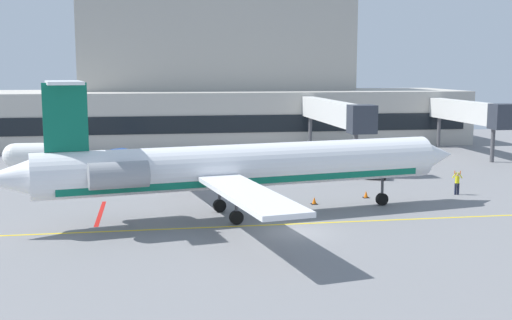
{
  "coord_description": "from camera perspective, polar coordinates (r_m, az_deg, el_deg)",
  "views": [
    {
      "loc": [
        -8.75,
        -37.86,
        10.08
      ],
      "look_at": [
        -0.69,
        10.57,
        3.0
      ],
      "focal_mm": 45.12,
      "sensor_mm": 36.0,
      "label": 1
    }
  ],
  "objects": [
    {
      "name": "belt_loader",
      "position": [
        58.38,
        -5.57,
        -0.75
      ],
      "size": [
        3.66,
        3.85,
        2.29
      ],
      "color": "silver",
      "rests_on": "ground"
    },
    {
      "name": "ground",
      "position": [
        40.16,
        3.47,
        -6.42
      ],
      "size": [
        120.0,
        120.0,
        0.11
      ],
      "color": "slate"
    },
    {
      "name": "pushback_tractor",
      "position": [
        62.14,
        -11.62,
        -0.32
      ],
      "size": [
        3.21,
        3.59,
        2.39
      ],
      "color": "#1E4CB2",
      "rests_on": "ground"
    },
    {
      "name": "baggage_tug",
      "position": [
        60.47,
        10.65,
        -0.63
      ],
      "size": [
        2.83,
        3.51,
        2.1
      ],
      "color": "silver",
      "rests_on": "ground"
    },
    {
      "name": "marshaller",
      "position": [
        53.75,
        17.4,
        -1.92
      ],
      "size": [
        0.82,
        0.34,
        1.93
      ],
      "color": "#191E33",
      "rests_on": "ground"
    },
    {
      "name": "jet_bridge_west",
      "position": [
        69.16,
        6.94,
        4.15
      ],
      "size": [
        2.4,
        21.82,
        6.65
      ],
      "color": "silver",
      "rests_on": "ground"
    },
    {
      "name": "regional_jet",
      "position": [
        43.23,
        -1.56,
        -0.59
      ],
      "size": [
        33.55,
        26.5,
        9.28
      ],
      "color": "white",
      "rests_on": "ground"
    },
    {
      "name": "safety_cone_bravo",
      "position": [
        50.92,
        9.73,
        -3.05
      ],
      "size": [
        0.47,
        0.47,
        0.55
      ],
      "color": "orange",
      "rests_on": "ground"
    },
    {
      "name": "terminal_building",
      "position": [
        86.99,
        -5.48,
        6.22
      ],
      "size": [
        75.49,
        16.57,
        19.38
      ],
      "color": "#B7B2A8",
      "rests_on": "ground"
    },
    {
      "name": "jet_bridge_east",
      "position": [
        77.68,
        18.45,
        4.0
      ],
      "size": [
        2.4,
        17.28,
        6.35
      ],
      "color": "silver",
      "rests_on": "ground"
    },
    {
      "name": "fuel_tank",
      "position": [
        66.52,
        -18.48,
        0.4
      ],
      "size": [
        7.42,
        2.61,
        2.77
      ],
      "color": "white",
      "rests_on": "ground"
    },
    {
      "name": "safety_cone_alpha",
      "position": [
        48.06,
        5.19,
        -3.63
      ],
      "size": [
        0.47,
        0.47,
        0.55
      ],
      "color": "orange",
      "rests_on": "ground"
    }
  ]
}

